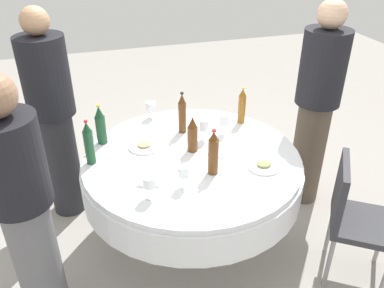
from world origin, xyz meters
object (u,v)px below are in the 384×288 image
(bottle_brown_near, at_px, (182,114))
(wine_glass_near, at_px, (183,172))
(person_south, at_px, (316,105))
(bottle_amber_rear, at_px, (242,106))
(wine_glass_mid, at_px, (151,106))
(wine_glass_east, at_px, (204,126))
(bottle_dark_green_west, at_px, (101,125))
(bottle_brown_south, at_px, (193,135))
(wine_glass_rear, at_px, (224,120))
(plate_outer, at_px, (264,166))
(person_far, at_px, (53,116))
(chair_mid, at_px, (353,213))
(plate_east, at_px, (144,146))
(bottle_dark_green_mid, at_px, (89,144))
(dining_table, at_px, (192,174))
(wine_glass_inner, at_px, (149,183))
(bottle_brown_far, at_px, (213,153))
(person_west, at_px, (22,204))

(bottle_brown_near, bearing_deg, wine_glass_near, 74.82)
(person_south, bearing_deg, bottle_amber_rear, -115.91)
(bottle_amber_rear, height_order, wine_glass_mid, bottle_amber_rear)
(wine_glass_near, xyz_separation_m, wine_glass_east, (-0.30, -0.51, 0.01))
(bottle_dark_green_west, distance_m, person_south, 1.64)
(bottle_brown_south, bearing_deg, wine_glass_rear, -150.54)
(plate_outer, bearing_deg, person_south, -143.89)
(person_far, distance_m, chair_mid, 2.19)
(plate_east, bearing_deg, bottle_dark_green_mid, 13.53)
(dining_table, bearing_deg, bottle_dark_green_mid, -9.79)
(bottle_brown_near, xyz_separation_m, wine_glass_near, (0.18, 0.67, -0.05))
(bottle_brown_near, distance_m, wine_glass_east, 0.20)
(wine_glass_inner, relative_size, person_far, 0.09)
(bottle_amber_rear, height_order, person_south, person_south)
(bottle_amber_rear, bearing_deg, wine_glass_mid, -23.26)
(wine_glass_mid, relative_size, person_south, 0.08)
(bottle_brown_south, height_order, wine_glass_east, bottle_brown_south)
(bottle_dark_green_mid, height_order, wine_glass_rear, bottle_dark_green_mid)
(bottle_brown_far, height_order, wine_glass_rear, bottle_brown_far)
(bottle_brown_near, relative_size, wine_glass_rear, 1.99)
(dining_table, bearing_deg, bottle_brown_near, -94.93)
(bottle_brown_far, bearing_deg, wine_glass_rear, -117.95)
(person_west, height_order, person_south, person_south)
(bottle_amber_rear, bearing_deg, bottle_brown_far, 53.25)
(chair_mid, bearing_deg, wine_glass_east, -102.61)
(bottle_amber_rear, relative_size, wine_glass_near, 2.05)
(bottle_dark_green_west, bearing_deg, plate_east, 150.16)
(person_far, bearing_deg, bottle_amber_rear, -65.13)
(plate_east, height_order, person_far, person_far)
(bottle_dark_green_mid, relative_size, wine_glass_mid, 2.31)
(bottle_dark_green_mid, xyz_separation_m, plate_east, (-0.37, -0.09, -0.13))
(bottle_brown_near, height_order, person_west, person_west)
(dining_table, relative_size, wine_glass_rear, 9.40)
(person_south, xyz_separation_m, chair_mid, (0.19, 0.83, -0.36))
(bottle_dark_green_mid, relative_size, person_west, 0.20)
(bottle_brown_south, height_order, bottle_dark_green_mid, bottle_dark_green_mid)
(bottle_dark_green_west, height_order, chair_mid, bottle_dark_green_west)
(wine_glass_near, height_order, plate_outer, wine_glass_near)
(bottle_dark_green_west, bearing_deg, bottle_dark_green_mid, 68.36)
(bottle_brown_near, relative_size, person_far, 0.19)
(wine_glass_mid, relative_size, plate_east, 0.60)
(wine_glass_near, relative_size, person_far, 0.09)
(wine_glass_inner, height_order, chair_mid, wine_glass_inner)
(bottle_amber_rear, bearing_deg, person_west, 23.71)
(bottle_amber_rear, relative_size, plate_east, 1.32)
(bottle_brown_south, relative_size, wine_glass_rear, 1.68)
(wine_glass_near, xyz_separation_m, wine_glass_inner, (0.21, 0.05, 0.00))
(dining_table, relative_size, bottle_brown_near, 4.71)
(bottle_brown_south, bearing_deg, bottle_dark_green_west, -26.39)
(bottle_brown_south, xyz_separation_m, bottle_amber_rear, (-0.49, -0.30, 0.01))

